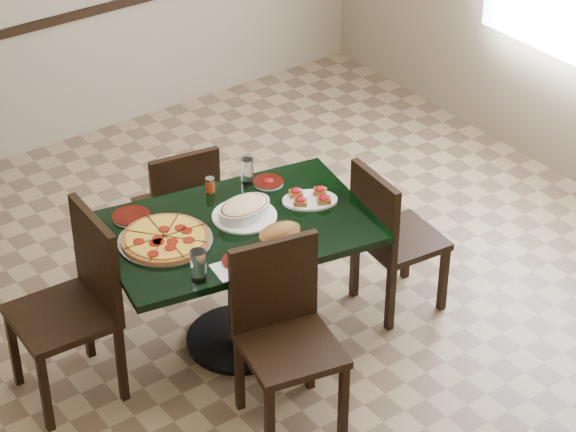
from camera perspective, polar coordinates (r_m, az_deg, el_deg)
floor at (r=6.08m, az=0.22°, el=-6.42°), size 5.50×5.50×0.00m
main_table at (r=5.75m, az=-2.59°, el=-1.97°), size 1.49×1.10×0.75m
chair_far at (r=6.34m, az=-5.48°, el=0.53°), size 0.46×0.46×0.85m
chair_near at (r=5.33m, az=-0.24°, el=-5.59°), size 0.53×0.53×0.95m
chair_right at (r=6.06m, az=5.16°, el=-0.85°), size 0.45×0.45×0.89m
chair_left at (r=5.56m, az=-10.64°, el=-4.04°), size 0.49×0.49×0.99m
pepperoni_pizza at (r=5.54m, az=-6.25°, el=-1.15°), size 0.47×0.47×0.04m
lasagna_casserole at (r=5.68m, az=-2.23°, el=0.33°), size 0.33×0.33×0.09m
bread_basket at (r=5.49m, az=-0.42°, el=-0.96°), size 0.25×0.18×0.10m
bruschetta_platter at (r=5.81m, az=1.12°, el=0.94°), size 0.35×0.32×0.05m
side_plate_near at (r=5.37m, az=-2.47°, el=-2.30°), size 0.17×0.17×0.02m
side_plate_far_r at (r=5.98m, az=-1.00°, el=1.74°), size 0.16×0.16×0.03m
side_plate_far_l at (r=5.75m, az=-7.96°, el=-0.02°), size 0.20×0.20×0.02m
napkin_setting at (r=5.33m, az=-2.91°, el=-2.71°), size 0.18×0.18×0.01m
water_glass_a at (r=5.95m, az=-2.08°, el=2.29°), size 0.07×0.07×0.14m
water_glass_b at (r=5.23m, az=-4.57°, el=-2.53°), size 0.07×0.07×0.16m
pepper_shaker at (r=5.90m, az=-3.98°, el=1.60°), size 0.05×0.05×0.08m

